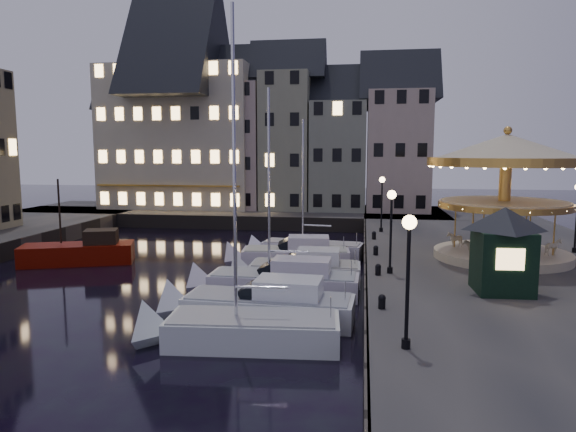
% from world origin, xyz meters
% --- Properties ---
extents(ground, '(160.00, 160.00, 0.00)m').
position_xyz_m(ground, '(0.00, 0.00, 0.00)').
color(ground, black).
rests_on(ground, ground).
extents(quay_east, '(16.00, 56.00, 1.30)m').
position_xyz_m(quay_east, '(14.00, 6.00, 0.65)').
color(quay_east, '#474442').
rests_on(quay_east, ground).
extents(quay_north, '(44.00, 12.00, 1.30)m').
position_xyz_m(quay_north, '(-8.00, 28.00, 0.65)').
color(quay_north, '#474442').
rests_on(quay_north, ground).
extents(quaywall_e, '(0.15, 44.00, 1.30)m').
position_xyz_m(quaywall_e, '(6.00, 6.00, 0.65)').
color(quaywall_e, '#47423A').
rests_on(quaywall_e, ground).
extents(quaywall_n, '(48.00, 0.15, 1.30)m').
position_xyz_m(quaywall_n, '(-6.00, 22.00, 0.65)').
color(quaywall_n, '#47423A').
rests_on(quaywall_n, ground).
extents(streetlamp_a, '(0.44, 0.44, 4.17)m').
position_xyz_m(streetlamp_a, '(7.20, -9.00, 4.02)').
color(streetlamp_a, black).
rests_on(streetlamp_a, quay_east).
extents(streetlamp_b, '(0.44, 0.44, 4.17)m').
position_xyz_m(streetlamp_b, '(7.20, 1.00, 4.02)').
color(streetlamp_b, black).
rests_on(streetlamp_b, quay_east).
extents(streetlamp_c, '(0.44, 0.44, 4.17)m').
position_xyz_m(streetlamp_c, '(7.20, 14.50, 4.02)').
color(streetlamp_c, black).
rests_on(streetlamp_c, quay_east).
extents(bollard_a, '(0.30, 0.30, 0.57)m').
position_xyz_m(bollard_a, '(6.60, -5.00, 1.60)').
color(bollard_a, black).
rests_on(bollard_a, quay_east).
extents(bollard_b, '(0.30, 0.30, 0.57)m').
position_xyz_m(bollard_b, '(6.60, 0.50, 1.60)').
color(bollard_b, black).
rests_on(bollard_b, quay_east).
extents(bollard_c, '(0.30, 0.30, 0.57)m').
position_xyz_m(bollard_c, '(6.60, 5.50, 1.60)').
color(bollard_c, black).
rests_on(bollard_c, quay_east).
extents(bollard_d, '(0.30, 0.30, 0.57)m').
position_xyz_m(bollard_d, '(6.60, 11.00, 1.60)').
color(bollard_d, black).
rests_on(bollard_d, quay_east).
extents(townhouse_na, '(5.50, 8.00, 12.80)m').
position_xyz_m(townhouse_na, '(-19.50, 30.00, 7.78)').
color(townhouse_na, gray).
rests_on(townhouse_na, quay_north).
extents(townhouse_nb, '(6.16, 8.00, 13.80)m').
position_xyz_m(townhouse_nb, '(-14.05, 30.00, 8.28)').
color(townhouse_nb, slate).
rests_on(townhouse_nb, quay_north).
extents(townhouse_nc, '(6.82, 8.00, 14.80)m').
position_xyz_m(townhouse_nc, '(-8.00, 30.00, 8.78)').
color(townhouse_nc, '#B09A8F').
rests_on(townhouse_nc, quay_north).
extents(townhouse_nd, '(5.50, 8.00, 15.80)m').
position_xyz_m(townhouse_nd, '(-2.25, 30.00, 9.28)').
color(townhouse_nd, gray).
rests_on(townhouse_nd, quay_north).
extents(townhouse_ne, '(6.16, 8.00, 12.80)m').
position_xyz_m(townhouse_ne, '(3.20, 30.00, 7.78)').
color(townhouse_ne, gray).
rests_on(townhouse_ne, quay_north).
extents(townhouse_nf, '(6.82, 8.00, 13.80)m').
position_xyz_m(townhouse_nf, '(9.25, 30.00, 8.28)').
color(townhouse_nf, '#B39D8F').
rests_on(townhouse_nf, quay_north).
extents(hotel_corner, '(17.60, 9.00, 16.80)m').
position_xyz_m(hotel_corner, '(-14.00, 30.00, 9.78)').
color(hotel_corner, beige).
rests_on(hotel_corner, quay_north).
extents(motorboat_a, '(7.64, 3.00, 12.71)m').
position_xyz_m(motorboat_a, '(1.17, -6.23, 0.54)').
color(motorboat_a, silver).
rests_on(motorboat_a, ground).
extents(motorboat_b, '(8.44, 2.83, 2.15)m').
position_xyz_m(motorboat_b, '(1.43, -3.34, 0.64)').
color(motorboat_b, silver).
rests_on(motorboat_b, ground).
extents(motorboat_c, '(8.70, 2.40, 11.57)m').
position_xyz_m(motorboat_c, '(1.44, 0.78, 0.68)').
color(motorboat_c, silver).
rests_on(motorboat_c, ground).
extents(motorboat_d, '(7.19, 2.44, 2.15)m').
position_xyz_m(motorboat_d, '(2.24, 3.42, 0.64)').
color(motorboat_d, silver).
rests_on(motorboat_d, ground).
extents(motorboat_e, '(7.96, 2.99, 2.15)m').
position_xyz_m(motorboat_e, '(1.16, 7.59, 0.64)').
color(motorboat_e, silver).
rests_on(motorboat_e, ground).
extents(motorboat_f, '(7.97, 3.07, 10.52)m').
position_xyz_m(motorboat_f, '(1.80, 10.21, 0.53)').
color(motorboat_f, silver).
rests_on(motorboat_f, ground).
extents(red_fishing_boat, '(7.40, 4.66, 5.80)m').
position_xyz_m(red_fishing_boat, '(-12.61, 6.30, 0.69)').
color(red_fishing_boat, '#630900').
rests_on(red_fishing_boat, ground).
extents(carousel, '(8.51, 8.51, 7.44)m').
position_xyz_m(carousel, '(13.64, 5.40, 6.20)').
color(carousel, '#C8B991').
rests_on(carousel, quay_east).
extents(ticket_kiosk, '(3.60, 3.60, 4.22)m').
position_xyz_m(ticket_kiosk, '(11.81, -1.84, 3.81)').
color(ticket_kiosk, black).
rests_on(ticket_kiosk, quay_east).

